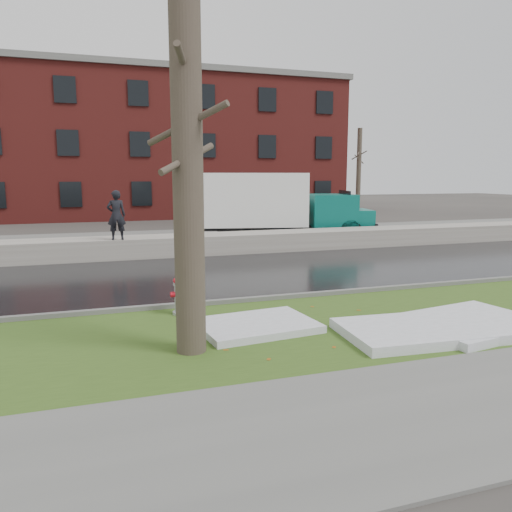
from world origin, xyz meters
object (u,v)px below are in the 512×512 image
object	(u,v)px
worker	(116,215)
box_truck	(274,205)
fire_hydrant	(180,293)
tree	(188,163)

from	to	relation	value
worker	box_truck	bearing A→B (deg)	-152.64
fire_hydrant	worker	xyz separation A→B (m)	(-0.89, 7.68, 1.12)
fire_hydrant	box_truck	size ratio (longest dim) A/B	0.09
fire_hydrant	worker	world-z (taller)	worker
box_truck	worker	distance (m)	8.23
box_truck	worker	bearing A→B (deg)	-139.91
fire_hydrant	tree	distance (m)	3.56
tree	box_truck	size ratio (longest dim) A/B	0.66
tree	worker	bearing A→B (deg)	93.87
box_truck	worker	size ratio (longest dim) A/B	5.41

